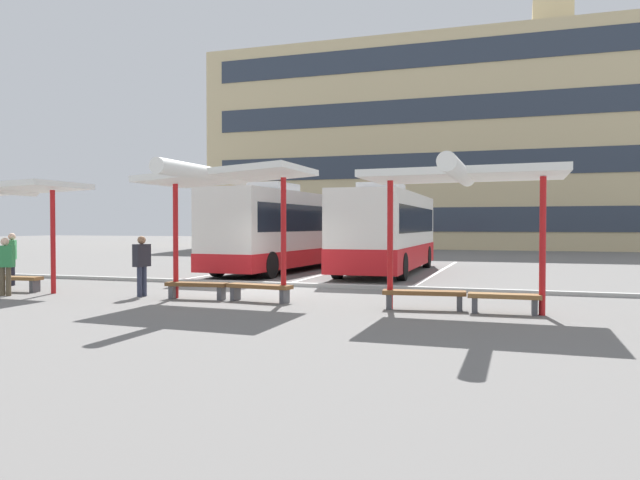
{
  "coord_description": "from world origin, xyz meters",
  "views": [
    {
      "loc": [
        7.48,
        -17.18,
        1.98
      ],
      "look_at": [
        0.77,
        3.16,
        1.46
      ],
      "focal_mm": 34.13,
      "sensor_mm": 36.0,
      "label": 1
    }
  ],
  "objects": [
    {
      "name": "platform_kerb",
      "position": [
        0.0,
        1.16,
        0.06
      ],
      "size": [
        44.0,
        0.24,
        0.12
      ],
      "primitive_type": "cube",
      "color": "#ADADA8",
      "rests_on": "ground"
    },
    {
      "name": "bench_2",
      "position": [
        1.09,
        -2.79,
        0.34
      ],
      "size": [
        1.81,
        0.63,
        0.45
      ],
      "color": "brown",
      "rests_on": "ground"
    },
    {
      "name": "waiting_passenger_2",
      "position": [
        -2.48,
        -2.76,
        0.97
      ],
      "size": [
        0.32,
        0.52,
        1.68
      ],
      "color": "#33384C",
      "rests_on": "ground"
    },
    {
      "name": "coach_bus_1",
      "position": [
        2.22,
        7.72,
        1.67
      ],
      "size": [
        2.83,
        10.15,
        3.63
      ],
      "color": "silver",
      "rests_on": "ground"
    },
    {
      "name": "lane_stripe_1",
      "position": [
        0.0,
        9.12,
        0.0
      ],
      "size": [
        0.16,
        14.0,
        0.01
      ],
      "primitive_type": "cube",
      "color": "white",
      "rests_on": "ground"
    },
    {
      "name": "coach_bus_0",
      "position": [
        -2.22,
        7.75,
        1.75
      ],
      "size": [
        3.1,
        11.57,
        3.72
      ],
      "color": "silver",
      "rests_on": "ground"
    },
    {
      "name": "waiting_passenger_1",
      "position": [
        -6.19,
        -3.85,
        0.93
      ],
      "size": [
        0.52,
        0.37,
        1.63
      ],
      "color": "brown",
      "rests_on": "ground"
    },
    {
      "name": "bench_3",
      "position": [
        5.35,
        -2.97,
        0.34
      ],
      "size": [
        1.96,
        0.66,
        0.45
      ],
      "color": "brown",
      "rests_on": "ground"
    },
    {
      "name": "ground_plane",
      "position": [
        0.0,
        0.0,
        0.0
      ],
      "size": [
        160.0,
        160.0,
        0.0
      ],
      "primitive_type": "plane",
      "color": "slate"
    },
    {
      "name": "bench_1",
      "position": [
        -0.71,
        -2.84,
        0.34
      ],
      "size": [
        1.72,
        0.57,
        0.45
      ],
      "color": "brown",
      "rests_on": "ground"
    },
    {
      "name": "bench_4",
      "position": [
        7.15,
        -3.06,
        0.33
      ],
      "size": [
        1.59,
        0.47,
        0.45
      ],
      "color": "brown",
      "rests_on": "ground"
    },
    {
      "name": "terminal_building",
      "position": [
        0.04,
        37.85,
        8.92
      ],
      "size": [
        39.64,
        10.86,
        20.55
      ],
      "color": "#D1BC8C",
      "rests_on": "ground"
    },
    {
      "name": "waiting_shelter_0",
      "position": [
        -6.79,
        -3.19,
        2.98
      ],
      "size": [
        3.87,
        4.24,
        3.23
      ],
      "color": "red",
      "rests_on": "ground"
    },
    {
      "name": "waiting_shelter_1",
      "position": [
        0.19,
        -3.06,
        3.18
      ],
      "size": [
        4.14,
        4.65,
        3.48
      ],
      "color": "red",
      "rests_on": "ground"
    },
    {
      "name": "lane_stripe_2",
      "position": [
        4.2,
        9.12,
        0.0
      ],
      "size": [
        0.16,
        14.0,
        0.01
      ],
      "primitive_type": "cube",
      "color": "white",
      "rests_on": "ground"
    },
    {
      "name": "waiting_passenger_0",
      "position": [
        -8.35,
        -1.45,
        1.0
      ],
      "size": [
        0.47,
        0.53,
        1.72
      ],
      "color": "black",
      "rests_on": "ground"
    },
    {
      "name": "waiting_shelter_2",
      "position": [
        6.25,
        -3.29,
        3.04
      ],
      "size": [
        4.39,
        4.78,
        3.27
      ],
      "color": "red",
      "rests_on": "ground"
    },
    {
      "name": "lane_stripe_0",
      "position": [
        -4.2,
        9.12,
        0.0
      ],
      "size": [
        0.16,
        14.0,
        0.01
      ],
      "primitive_type": "cube",
      "color": "white",
      "rests_on": "ground"
    },
    {
      "name": "bench_0",
      "position": [
        -6.79,
        -2.85,
        0.33
      ],
      "size": [
        1.61,
        0.54,
        0.45
      ],
      "color": "brown",
      "rests_on": "ground"
    }
  ]
}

